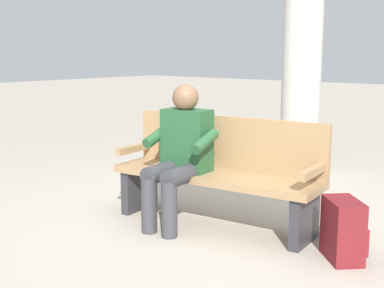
% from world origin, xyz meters
% --- Properties ---
extents(ground_plane, '(40.00, 40.00, 0.00)m').
position_xyz_m(ground_plane, '(0.00, 0.00, 0.00)').
color(ground_plane, '#A89E8E').
extents(bench_near, '(1.84, 0.67, 0.90)m').
position_xyz_m(bench_near, '(0.01, -0.07, 0.46)').
color(bench_near, '#9E7A51').
rests_on(bench_near, ground).
extents(person_seated, '(0.60, 0.60, 1.18)m').
position_xyz_m(person_seated, '(0.22, 0.19, 0.63)').
color(person_seated, '#23512D').
rests_on(person_seated, ground).
extents(backpack, '(0.39, 0.39, 0.43)m').
position_xyz_m(backpack, '(-1.15, 0.02, 0.21)').
color(backpack, maroon).
rests_on(backpack, ground).
extents(support_pillar, '(0.47, 0.47, 3.12)m').
position_xyz_m(support_pillar, '(0.45, -2.32, 1.56)').
color(support_pillar, '#B2AFA8').
rests_on(support_pillar, ground).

